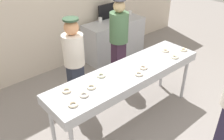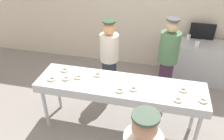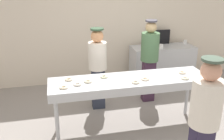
# 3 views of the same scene
# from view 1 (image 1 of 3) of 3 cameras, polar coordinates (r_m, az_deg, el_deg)

# --- Properties ---
(ground_plane) EXTENTS (16.00, 16.00, 0.00)m
(ground_plane) POSITION_cam_1_polar(r_m,az_deg,el_deg) (4.09, 3.43, -11.32)
(ground_plane) COLOR gray
(back_wall) EXTENTS (8.00, 0.12, 3.00)m
(back_wall) POSITION_cam_1_polar(r_m,az_deg,el_deg) (5.06, -15.02, 15.62)
(back_wall) COLOR beige
(back_wall) RESTS_ON ground
(fryer_conveyor) EXTENTS (2.57, 0.66, 0.92)m
(fryer_conveyor) POSITION_cam_1_polar(r_m,az_deg,el_deg) (3.58, 3.84, -1.21)
(fryer_conveyor) COLOR #B7BABF
(fryer_conveyor) RESTS_ON ground
(sugar_donut_0) EXTENTS (0.17, 0.17, 0.03)m
(sugar_donut_0) POSITION_cam_1_polar(r_m,az_deg,el_deg) (3.04, -6.64, -5.83)
(sugar_donut_0) COLOR white
(sugar_donut_0) RESTS_ON fryer_conveyor
(sugar_donut_1) EXTENTS (0.13, 0.13, 0.03)m
(sugar_donut_1) POSITION_cam_1_polar(r_m,az_deg,el_deg) (2.91, -9.23, -8.01)
(sugar_donut_1) COLOR #FDEAC6
(sugar_donut_1) RESTS_ON fryer_conveyor
(sugar_donut_2) EXTENTS (0.16, 0.16, 0.03)m
(sugar_donut_2) POSITION_cam_1_polar(r_m,az_deg,el_deg) (3.45, 6.38, -0.92)
(sugar_donut_2) COLOR #F4E4C7
(sugar_donut_2) RESTS_ON fryer_conveyor
(sugar_donut_3) EXTENTS (0.17, 0.17, 0.03)m
(sugar_donut_3) POSITION_cam_1_polar(r_m,az_deg,el_deg) (3.17, -4.94, -3.99)
(sugar_donut_3) COLOR #F9EECB
(sugar_donut_3) RESTS_ON fryer_conveyor
(sugar_donut_4) EXTENTS (0.15, 0.15, 0.03)m
(sugar_donut_4) POSITION_cam_1_polar(r_m,az_deg,el_deg) (4.29, 16.58, 4.64)
(sugar_donut_4) COLOR #FBE7C3
(sugar_donut_4) RESTS_ON fryer_conveyor
(sugar_donut_5) EXTENTS (0.17, 0.17, 0.03)m
(sugar_donut_5) POSITION_cam_1_polar(r_m,az_deg,el_deg) (3.14, -10.73, -4.80)
(sugar_donut_5) COLOR #FBE5C2
(sugar_donut_5) RESTS_ON fryer_conveyor
(sugar_donut_6) EXTENTS (0.16, 0.16, 0.03)m
(sugar_donut_6) POSITION_cam_1_polar(r_m,az_deg,el_deg) (4.01, 14.62, 3.03)
(sugar_donut_6) COLOR white
(sugar_donut_6) RESTS_ON fryer_conveyor
(sugar_donut_7) EXTENTS (0.16, 0.16, 0.03)m
(sugar_donut_7) POSITION_cam_1_polar(r_m,az_deg,el_deg) (3.40, -2.59, -1.28)
(sugar_donut_7) COLOR #EBECC3
(sugar_donut_7) RESTS_ON fryer_conveyor
(sugar_donut_8) EXTENTS (0.15, 0.15, 0.03)m
(sugar_donut_8) POSITION_cam_1_polar(r_m,az_deg,el_deg) (3.62, 7.43, 0.63)
(sugar_donut_8) COLOR #FAE5C7
(sugar_donut_8) RESTS_ON fryer_conveyor
(sugar_donut_9) EXTENTS (0.17, 0.17, 0.03)m
(sugar_donut_9) POSITION_cam_1_polar(r_m,az_deg,el_deg) (4.19, 12.55, 4.53)
(sugar_donut_9) COLOR #FEE8C8
(sugar_donut_9) RESTS_ON fryer_conveyor
(worker_baker) EXTENTS (0.35, 0.35, 1.68)m
(worker_baker) POSITION_cam_1_polar(r_m,az_deg,el_deg) (4.56, 1.61, 7.81)
(worker_baker) COLOR #3B2338
(worker_baker) RESTS_ON ground
(worker_assistant) EXTENTS (0.34, 0.34, 1.59)m
(worker_assistant) POSITION_cam_1_polar(r_m,az_deg,el_deg) (3.94, -8.95, 2.59)
(worker_assistant) COLOR #282D3D
(worker_assistant) RESTS_ON ground
(prep_counter) EXTENTS (1.49, 0.58, 0.88)m
(prep_counter) POSITION_cam_1_polar(r_m,az_deg,el_deg) (5.78, 0.51, 7.35)
(prep_counter) COLOR #B7BABF
(prep_counter) RESTS_ON ground
(paper_cup_0) EXTENTS (0.08, 0.08, 0.10)m
(paper_cup_0) POSITION_cam_1_polar(r_m,az_deg,el_deg) (6.08, 4.30, 13.41)
(paper_cup_0) COLOR white
(paper_cup_0) RESTS_ON prep_counter
(paper_cup_1) EXTENTS (0.08, 0.08, 0.10)m
(paper_cup_1) POSITION_cam_1_polar(r_m,az_deg,el_deg) (5.43, 0.67, 11.36)
(paper_cup_1) COLOR white
(paper_cup_1) RESTS_ON prep_counter
(paper_cup_2) EXTENTS (0.08, 0.08, 0.10)m
(paper_cup_2) POSITION_cam_1_polar(r_m,az_deg,el_deg) (5.57, -2.79, 11.81)
(paper_cup_2) COLOR white
(paper_cup_2) RESTS_ON prep_counter
(menu_display) EXTENTS (0.51, 0.04, 0.35)m
(menu_display) POSITION_cam_1_polar(r_m,az_deg,el_deg) (5.73, -1.10, 13.72)
(menu_display) COLOR black
(menu_display) RESTS_ON prep_counter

